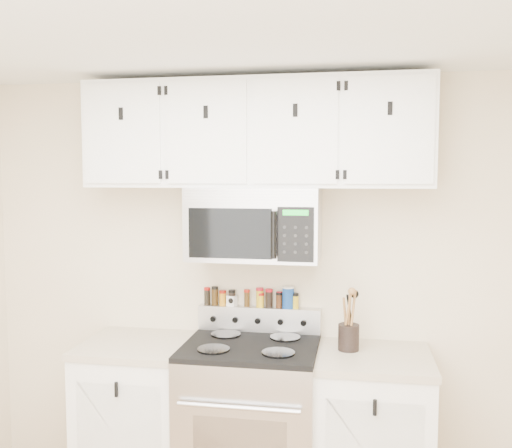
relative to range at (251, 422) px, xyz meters
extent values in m
cube|color=beige|center=(0.00, 0.32, 0.76)|extent=(3.50, 0.01, 2.50)
cube|color=#B7B7BA|center=(0.00, 0.00, -0.03)|extent=(0.76, 0.65, 0.92)
cube|color=black|center=(0.00, 0.00, 0.45)|extent=(0.76, 0.65, 0.03)
cube|color=#B7B7BA|center=(0.00, 0.28, 0.54)|extent=(0.76, 0.08, 0.15)
cylinder|color=black|center=(-0.18, -0.15, 0.47)|extent=(0.18, 0.18, 0.01)
cylinder|color=black|center=(0.18, -0.15, 0.47)|extent=(0.18, 0.18, 0.01)
cylinder|color=black|center=(-0.18, 0.15, 0.47)|extent=(0.18, 0.18, 0.01)
cylinder|color=black|center=(0.18, 0.15, 0.47)|extent=(0.18, 0.18, 0.01)
cube|color=white|center=(-0.69, 0.02, -0.05)|extent=(0.62, 0.60, 0.88)
cube|color=tan|center=(-0.69, 0.02, 0.41)|extent=(0.64, 0.62, 0.04)
cube|color=white|center=(0.69, 0.02, -0.05)|extent=(0.62, 0.60, 0.88)
cube|color=tan|center=(0.69, 0.02, 0.41)|extent=(0.64, 0.62, 0.04)
cube|color=#9E9EA3|center=(0.00, 0.13, 1.14)|extent=(0.76, 0.38, 0.42)
cube|color=#B7B7BA|center=(0.00, -0.06, 1.31)|extent=(0.73, 0.01, 0.08)
cube|color=black|center=(-0.10, -0.07, 1.10)|extent=(0.47, 0.01, 0.28)
cube|color=black|center=(0.26, -0.07, 1.10)|extent=(0.20, 0.01, 0.30)
cylinder|color=black|center=(0.15, -0.10, 1.10)|extent=(0.03, 0.03, 0.26)
cube|color=white|center=(0.00, 0.16, 1.66)|extent=(2.00, 0.33, 0.62)
cube|color=white|center=(-0.75, -0.01, 1.66)|extent=(0.46, 0.01, 0.57)
cube|color=black|center=(-0.75, -0.02, 1.77)|extent=(0.02, 0.01, 0.07)
cube|color=white|center=(-0.25, -0.01, 1.66)|extent=(0.46, 0.01, 0.57)
cube|color=black|center=(-0.25, -0.02, 1.77)|extent=(0.03, 0.01, 0.07)
cube|color=white|center=(0.25, -0.01, 1.66)|extent=(0.46, 0.01, 0.57)
cube|color=black|center=(0.25, -0.02, 1.77)|extent=(0.03, 0.01, 0.07)
cube|color=white|center=(0.75, -0.01, 1.66)|extent=(0.46, 0.01, 0.57)
cube|color=black|center=(0.75, -0.02, 1.77)|extent=(0.02, 0.01, 0.07)
cylinder|color=black|center=(0.55, 0.08, 0.51)|extent=(0.12, 0.12, 0.15)
cylinder|color=brown|center=(0.55, 0.08, 0.62)|extent=(0.01, 0.01, 0.28)
cylinder|color=brown|center=(0.57, 0.07, 0.63)|extent=(0.01, 0.01, 0.30)
cylinder|color=brown|center=(0.53, 0.09, 0.61)|extent=(0.01, 0.01, 0.26)
cylinder|color=black|center=(0.56, 0.10, 0.62)|extent=(0.01, 0.01, 0.27)
cylinder|color=brown|center=(0.54, 0.06, 0.63)|extent=(0.01, 0.01, 0.29)
cube|color=white|center=(-0.17, 0.28, 0.65)|extent=(0.07, 0.06, 0.06)
cylinder|color=navy|center=(0.18, 0.28, 0.68)|extent=(0.07, 0.07, 0.12)
cylinder|color=white|center=(0.18, 0.28, 0.74)|extent=(0.07, 0.07, 0.01)
cylinder|color=black|center=(-0.33, 0.28, 0.66)|extent=(0.04, 0.04, 0.09)
cylinder|color=#9F0E0C|center=(-0.33, 0.28, 0.72)|extent=(0.04, 0.04, 0.02)
cylinder|color=#39250D|center=(-0.28, 0.28, 0.66)|extent=(0.04, 0.04, 0.10)
cylinder|color=black|center=(-0.28, 0.28, 0.72)|extent=(0.04, 0.04, 0.02)
cylinder|color=orange|center=(-0.23, 0.28, 0.65)|extent=(0.04, 0.04, 0.08)
cylinder|color=maroon|center=(-0.23, 0.28, 0.70)|extent=(0.04, 0.04, 0.02)
cylinder|color=black|center=(-0.17, 0.28, 0.66)|extent=(0.04, 0.04, 0.08)
cylinder|color=black|center=(-0.17, 0.28, 0.70)|extent=(0.04, 0.04, 0.02)
cylinder|color=#422B0F|center=(-0.08, 0.28, 0.66)|extent=(0.03, 0.03, 0.09)
cylinder|color=#AE1A0D|center=(-0.08, 0.28, 0.71)|extent=(0.04, 0.04, 0.02)
cylinder|color=gold|center=(0.00, 0.28, 0.66)|extent=(0.04, 0.04, 0.10)
cylinder|color=#A60C1D|center=(0.00, 0.28, 0.72)|extent=(0.05, 0.05, 0.02)
cylinder|color=yellow|center=(0.01, 0.28, 0.65)|extent=(0.04, 0.04, 0.07)
cylinder|color=#B2100D|center=(0.01, 0.28, 0.69)|extent=(0.05, 0.05, 0.02)
cylinder|color=black|center=(0.06, 0.28, 0.66)|extent=(0.04, 0.04, 0.10)
cylinder|color=#B10D19|center=(0.06, 0.28, 0.72)|extent=(0.04, 0.04, 0.02)
cylinder|color=#41210F|center=(0.12, 0.28, 0.65)|extent=(0.04, 0.04, 0.08)
cylinder|color=black|center=(0.12, 0.28, 0.70)|extent=(0.04, 0.04, 0.02)
cylinder|color=gold|center=(0.13, 0.28, 0.66)|extent=(0.03, 0.03, 0.08)
cylinder|color=maroon|center=(0.13, 0.28, 0.71)|extent=(0.04, 0.04, 0.02)
cylinder|color=gold|center=(0.22, 0.28, 0.65)|extent=(0.04, 0.04, 0.08)
cylinder|color=black|center=(0.22, 0.28, 0.70)|extent=(0.04, 0.04, 0.02)
camera|label=1|loc=(0.59, -3.13, 1.43)|focal=40.00mm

